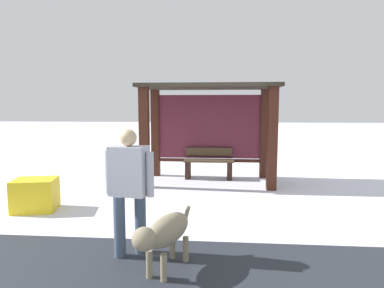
{
  "coord_description": "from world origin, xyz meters",
  "views": [
    {
      "loc": [
        0.27,
        -7.99,
        1.83
      ],
      "look_at": [
        -0.35,
        -0.48,
        0.98
      ],
      "focal_mm": 31.36,
      "sensor_mm": 36.0,
      "label": 1
    }
  ],
  "objects_px": {
    "bus_shelter": "(209,115)",
    "person_walking": "(129,183)",
    "dog": "(165,232)",
    "grit_bin": "(35,195)",
    "bench_left_inside": "(209,164)"
  },
  "relations": [
    {
      "from": "bench_left_inside",
      "to": "grit_bin",
      "type": "distance_m",
      "value": 4.12
    },
    {
      "from": "bench_left_inside",
      "to": "grit_bin",
      "type": "relative_size",
      "value": 1.79
    },
    {
      "from": "bus_shelter",
      "to": "dog",
      "type": "distance_m",
      "value": 4.84
    },
    {
      "from": "bus_shelter",
      "to": "bench_left_inside",
      "type": "bearing_deg",
      "value": 90.0
    },
    {
      "from": "bench_left_inside",
      "to": "person_walking",
      "type": "xyz_separation_m",
      "value": [
        -0.82,
        -4.47,
        0.55
      ]
    },
    {
      "from": "person_walking",
      "to": "bench_left_inside",
      "type": "bearing_deg",
      "value": 79.66
    },
    {
      "from": "dog",
      "to": "grit_bin",
      "type": "bearing_deg",
      "value": 142.82
    },
    {
      "from": "person_walking",
      "to": "grit_bin",
      "type": "bearing_deg",
      "value": 143.19
    },
    {
      "from": "person_walking",
      "to": "dog",
      "type": "bearing_deg",
      "value": -38.74
    },
    {
      "from": "bus_shelter",
      "to": "dog",
      "type": "bearing_deg",
      "value": -93.86
    },
    {
      "from": "grit_bin",
      "to": "bus_shelter",
      "type": "bearing_deg",
      "value": 42.31
    },
    {
      "from": "bench_left_inside",
      "to": "grit_bin",
      "type": "bearing_deg",
      "value": -135.76
    },
    {
      "from": "bus_shelter",
      "to": "person_walking",
      "type": "height_order",
      "value": "bus_shelter"
    },
    {
      "from": "dog",
      "to": "grit_bin",
      "type": "xyz_separation_m",
      "value": [
        -2.63,
        2.0,
        -0.17
      ]
    },
    {
      "from": "bench_left_inside",
      "to": "dog",
      "type": "xyz_separation_m",
      "value": [
        -0.32,
        -4.87,
        0.09
      ]
    }
  ]
}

